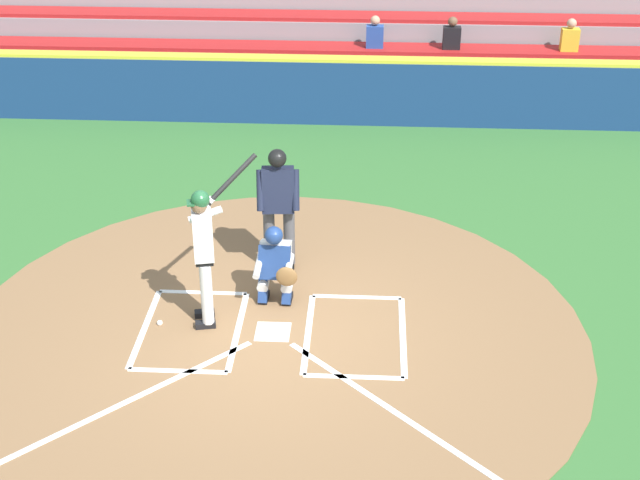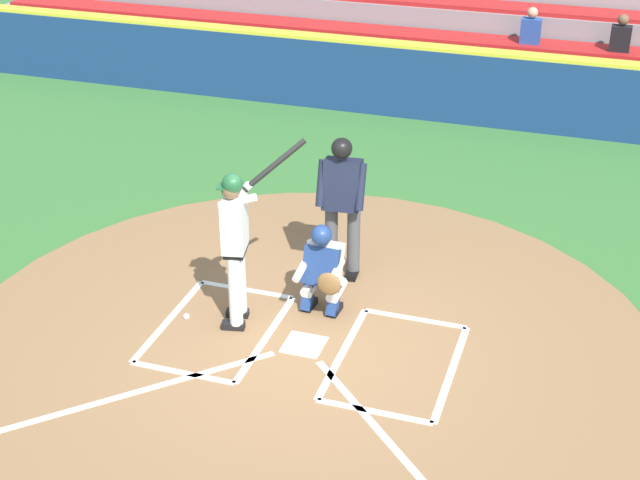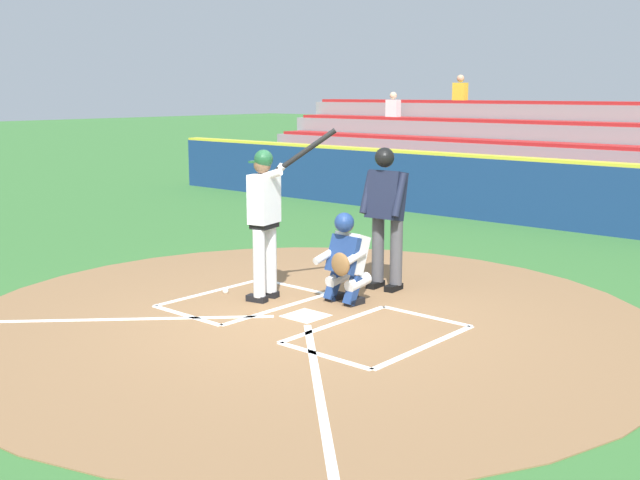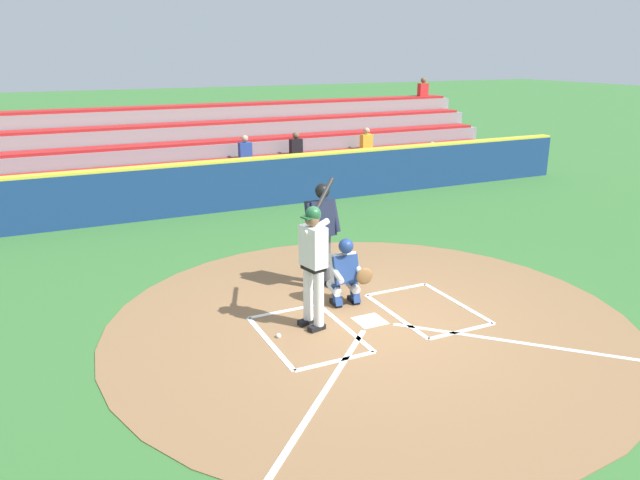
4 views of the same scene
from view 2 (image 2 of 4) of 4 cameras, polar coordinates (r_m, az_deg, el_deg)
ground_plane at (r=10.51m, az=-0.97°, el=-6.40°), size 120.00×120.00×0.00m
dirt_circle at (r=10.51m, az=-0.97°, el=-6.38°), size 8.00×8.00×0.01m
home_plate_and_chalk at (r=9.83m, az=-2.67°, el=-9.07°), size 7.93×4.91×0.01m
batter at (r=10.39m, az=-5.09°, el=0.11°), size 0.85×0.87×2.13m
catcher at (r=10.81m, az=0.18°, el=-1.65°), size 0.59×0.63×1.13m
plate_umpire at (r=11.33m, az=1.35°, el=2.56°), size 0.60×0.45×1.86m
baseball at (r=11.05m, az=-8.08°, el=-4.60°), size 0.07×0.07×0.07m
backstop_wall at (r=16.80m, az=7.49°, el=9.36°), size 22.00×0.36×1.31m
bleacher_stand at (r=19.83m, az=9.47°, el=12.69°), size 20.00×4.25×3.00m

